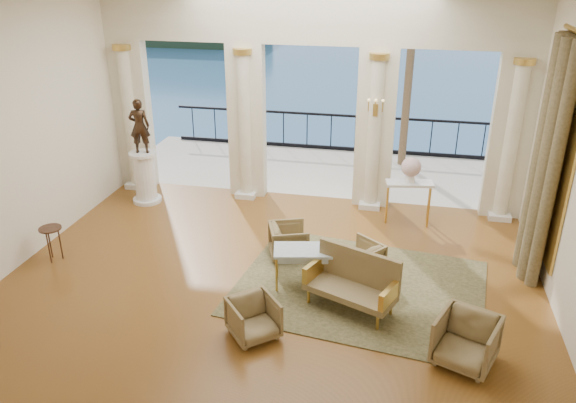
% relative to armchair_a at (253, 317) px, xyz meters
% --- Properties ---
extents(floor, '(9.00, 9.00, 0.00)m').
position_rel_armchair_a_xyz_m(floor, '(-0.11, 1.25, -0.33)').
color(floor, '#4B2C0E').
rests_on(floor, ground).
extents(room_walls, '(9.00, 9.00, 9.00)m').
position_rel_armchair_a_xyz_m(room_walls, '(-0.11, 0.14, 2.55)').
color(room_walls, white).
rests_on(room_walls, ground).
extents(arcade, '(9.00, 0.56, 4.50)m').
position_rel_armchair_a_xyz_m(arcade, '(-0.11, 5.08, 2.25)').
color(arcade, beige).
rests_on(arcade, ground).
extents(terrace, '(10.00, 3.60, 0.10)m').
position_rel_armchair_a_xyz_m(terrace, '(-0.11, 7.05, -0.38)').
color(terrace, '#B7AC96').
rests_on(terrace, ground).
extents(balustrade, '(9.00, 0.06, 1.03)m').
position_rel_armchair_a_xyz_m(balustrade, '(-0.11, 8.65, 0.08)').
color(balustrade, black).
rests_on(balustrade, terrace).
extents(palm_tree, '(2.00, 2.00, 4.50)m').
position_rel_armchair_a_xyz_m(palm_tree, '(1.89, 7.85, 3.76)').
color(palm_tree, '#4C3823').
rests_on(palm_tree, terrace).
extents(headland, '(22.00, 18.00, 6.00)m').
position_rel_armchair_a_xyz_m(headland, '(-30.11, 71.25, -3.33)').
color(headland, black).
rests_on(headland, sea).
extents(sea, '(160.00, 160.00, 0.00)m').
position_rel_armchair_a_xyz_m(sea, '(-0.11, 61.25, -6.33)').
color(sea, '#1D5287').
rests_on(sea, ground).
extents(curtain, '(0.33, 1.40, 4.09)m').
position_rel_armchair_a_xyz_m(curtain, '(4.17, 2.75, 1.69)').
color(curtain, brown).
rests_on(curtain, ground).
extents(window_frame, '(0.04, 1.60, 3.40)m').
position_rel_armchair_a_xyz_m(window_frame, '(4.36, 2.75, 1.77)').
color(window_frame, gold).
rests_on(window_frame, room_walls).
extents(wall_sconce, '(0.30, 0.11, 0.33)m').
position_rel_armchair_a_xyz_m(wall_sconce, '(1.29, 4.76, 1.90)').
color(wall_sconce, gold).
rests_on(wall_sconce, arcade).
extents(rug, '(4.32, 3.56, 0.02)m').
position_rel_armchair_a_xyz_m(rug, '(1.39, 1.61, -0.32)').
color(rug, '#31341B').
rests_on(rug, ground).
extents(armchair_a, '(0.88, 0.87, 0.66)m').
position_rel_armchair_a_xyz_m(armchair_a, '(0.00, 0.00, 0.00)').
color(armchair_a, '#483C1C').
rests_on(armchair_a, ground).
extents(armchair_b, '(0.96, 0.94, 0.78)m').
position_rel_armchair_a_xyz_m(armchair_b, '(2.93, 0.04, 0.06)').
color(armchair_b, '#483C1C').
rests_on(armchair_b, ground).
extents(armchair_c, '(0.92, 0.93, 0.70)m').
position_rel_armchair_a_xyz_m(armchair_c, '(1.30, 1.95, 0.02)').
color(armchair_c, '#483C1C').
rests_on(armchair_c, ground).
extents(armchair_d, '(0.81, 0.84, 0.68)m').
position_rel_armchair_a_xyz_m(armchair_d, '(0.00, 2.41, 0.01)').
color(armchair_d, '#483C1C').
rests_on(armchair_d, ground).
extents(settee, '(1.52, 1.09, 0.93)m').
position_rel_armchair_a_xyz_m(settee, '(1.31, 1.05, 0.13)').
color(settee, '#483C1C').
rests_on(settee, ground).
extents(game_table, '(1.07, 0.73, 0.67)m').
position_rel_armchair_a_xyz_m(game_table, '(0.45, 1.51, 0.27)').
color(game_table, '#9BB5C2').
rests_on(game_table, ground).
extents(pedestal, '(0.63, 0.63, 1.16)m').
position_rel_armchair_a_xyz_m(pedestal, '(-3.61, 4.17, 0.23)').
color(pedestal, silver).
rests_on(pedestal, ground).
extents(statue, '(0.49, 0.38, 1.18)m').
position_rel_armchair_a_xyz_m(statue, '(-3.61, 4.17, 1.41)').
color(statue, black).
rests_on(statue, pedestal).
extents(console_table, '(0.98, 0.52, 0.89)m').
position_rel_armchair_a_xyz_m(console_table, '(2.09, 4.30, 0.41)').
color(console_table, silver).
rests_on(console_table, ground).
extents(urn, '(0.39, 0.39, 0.52)m').
position_rel_armchair_a_xyz_m(urn, '(2.09, 4.30, 0.86)').
color(urn, white).
rests_on(urn, console_table).
extents(side_table, '(0.39, 0.39, 0.64)m').
position_rel_armchair_a_xyz_m(side_table, '(-4.11, 1.39, 0.22)').
color(side_table, black).
rests_on(side_table, ground).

